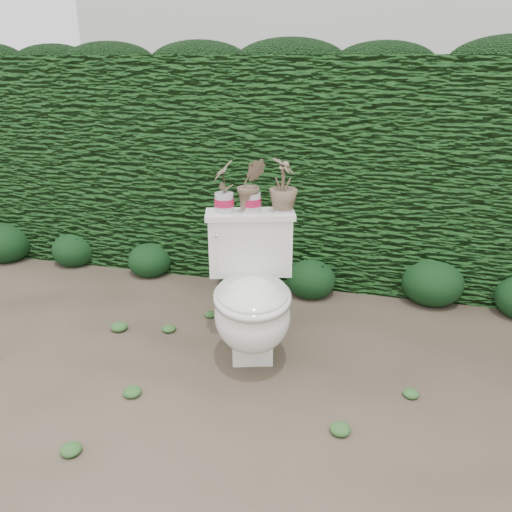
% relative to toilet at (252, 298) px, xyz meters
% --- Properties ---
extents(ground, '(60.00, 60.00, 0.00)m').
position_rel_toilet_xyz_m(ground, '(-0.06, -0.15, -0.36)').
color(ground, brown).
rests_on(ground, ground).
extents(hedge, '(8.00, 1.00, 1.60)m').
position_rel_toilet_xyz_m(hedge, '(-0.06, 1.45, 0.44)').
color(hedge, '#235A1E').
rests_on(hedge, ground).
extents(house_wall, '(8.00, 3.50, 4.00)m').
position_rel_toilet_xyz_m(house_wall, '(0.54, 5.85, 1.64)').
color(house_wall, silver).
rests_on(house_wall, ground).
extents(toilet, '(0.63, 0.78, 0.78)m').
position_rel_toilet_xyz_m(toilet, '(0.00, 0.00, 0.00)').
color(toilet, white).
rests_on(toilet, ground).
extents(potted_plant_left, '(0.13, 0.17, 0.28)m').
position_rel_toilet_xyz_m(potted_plant_left, '(-0.21, 0.19, 0.56)').
color(potted_plant_left, '#338028').
rests_on(potted_plant_left, toilet).
extents(potted_plant_center, '(0.19, 0.18, 0.29)m').
position_rel_toilet_xyz_m(potted_plant_center, '(-0.06, 0.23, 0.56)').
color(potted_plant_center, '#338028').
rests_on(potted_plant_center, toilet).
extents(potted_plant_right, '(0.19, 0.19, 0.28)m').
position_rel_toilet_xyz_m(potted_plant_right, '(0.11, 0.28, 0.56)').
color(potted_plant_right, '#338028').
rests_on(potted_plant_right, toilet).
extents(liriope_clump_0, '(0.41, 0.41, 0.33)m').
position_rel_toilet_xyz_m(liriope_clump_0, '(-2.37, 0.92, -0.19)').
color(liriope_clump_0, '#153C17').
rests_on(liriope_clump_0, ground).
extents(liriope_clump_1, '(0.36, 0.36, 0.29)m').
position_rel_toilet_xyz_m(liriope_clump_1, '(-1.77, 0.98, -0.21)').
color(liriope_clump_1, '#153C17').
rests_on(liriope_clump_1, ground).
extents(liriope_clump_2, '(0.34, 0.34, 0.27)m').
position_rel_toilet_xyz_m(liriope_clump_2, '(-1.07, 0.93, -0.22)').
color(liriope_clump_2, '#153C17').
rests_on(liriope_clump_2, ground).
extents(liriope_clump_3, '(0.34, 0.34, 0.27)m').
position_rel_toilet_xyz_m(liriope_clump_3, '(-0.33, 0.90, -0.22)').
color(liriope_clump_3, '#153C17').
rests_on(liriope_clump_3, ground).
extents(liriope_clump_4, '(0.35, 0.35, 0.28)m').
position_rel_toilet_xyz_m(liriope_clump_4, '(0.21, 0.87, -0.22)').
color(liriope_clump_4, '#153C17').
rests_on(liriope_clump_4, ground).
extents(liriope_clump_5, '(0.42, 0.42, 0.34)m').
position_rel_toilet_xyz_m(liriope_clump_5, '(1.03, 0.98, -0.19)').
color(liriope_clump_5, '#153C17').
rests_on(liriope_clump_5, ground).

